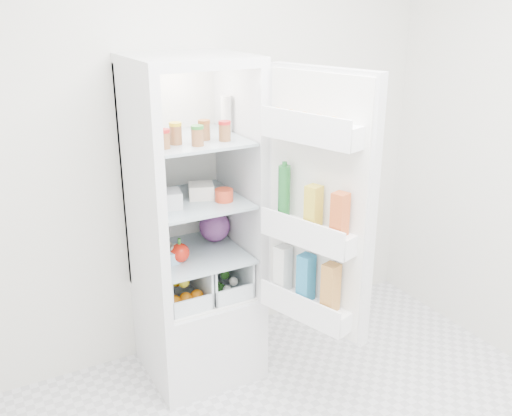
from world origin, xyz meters
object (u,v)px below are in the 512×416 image
mushroom_bowl (170,255)px  fridge_door (316,213)px  refrigerator (193,261)px  red_cabbage (215,226)px

mushroom_bowl → fridge_door: size_ratio=0.11×
mushroom_bowl → fridge_door: bearing=-43.4°
refrigerator → fridge_door: bearing=-57.8°
red_cabbage → mushroom_bowl: red_cabbage is taller
refrigerator → red_cabbage: size_ratio=10.29×
mushroom_bowl → refrigerator: bearing=30.0°
red_cabbage → fridge_door: 0.75m
fridge_door → mushroom_bowl: bearing=28.8°
fridge_door → red_cabbage: bearing=2.1°
refrigerator → red_cabbage: 0.23m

